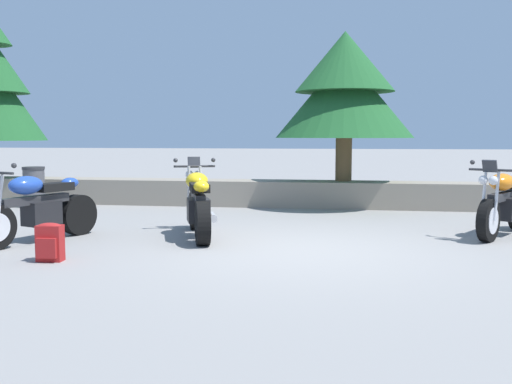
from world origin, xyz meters
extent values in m
plane|color=gray|center=(0.00, 0.00, 0.00)|extent=(120.00, 120.00, 0.00)
cube|color=gray|center=(0.00, 4.80, 0.28)|extent=(36.00, 0.80, 0.55)
cylinder|color=black|center=(-3.45, 0.67, 0.31)|extent=(0.40, 0.64, 0.62)
cube|color=black|center=(-3.71, 0.05, 0.41)|extent=(0.48, 0.57, 0.34)
cube|color=#2D2D30|center=(-3.74, -0.04, 0.61)|extent=(0.54, 1.07, 0.12)
ellipsoid|color=#2347A8|center=(-3.80, -0.18, 0.83)|extent=(0.51, 0.61, 0.26)
cube|color=black|center=(-3.62, 0.27, 0.77)|extent=(0.45, 0.62, 0.12)
ellipsoid|color=#2347A8|center=(-3.51, 0.54, 0.81)|extent=(0.31, 0.34, 0.16)
cylinder|color=silver|center=(-3.69, 0.51, 0.36)|extent=(0.25, 0.39, 0.11)
cylinder|color=silver|center=(-3.90, -0.66, 0.67)|extent=(0.10, 0.17, 0.73)
sphere|color=#2D2D30|center=(-3.67, -0.66, 1.13)|extent=(0.07, 0.07, 0.07)
cylinder|color=black|center=(-1.82, 1.47, 0.31)|extent=(0.34, 0.63, 0.62)
cylinder|color=black|center=(-1.35, 0.11, 0.31)|extent=(0.38, 0.64, 0.62)
cylinder|color=silver|center=(-1.82, 1.47, 0.31)|extent=(0.28, 0.42, 0.38)
cube|color=black|center=(-1.57, 0.74, 0.41)|extent=(0.46, 0.56, 0.34)
cube|color=#2D2D30|center=(-1.60, 0.84, 0.61)|extent=(0.50, 1.08, 0.12)
ellipsoid|color=yellow|center=(-1.65, 0.98, 0.83)|extent=(0.49, 0.60, 0.26)
cube|color=black|center=(-1.49, 0.52, 0.77)|extent=(0.43, 0.61, 0.12)
ellipsoid|color=yellow|center=(-1.39, 0.24, 0.81)|extent=(0.30, 0.34, 0.16)
cylinder|color=#2D2D30|center=(-1.80, 1.39, 1.03)|extent=(0.63, 0.25, 0.04)
sphere|color=silver|center=(-1.91, 1.50, 0.89)|extent=(0.13, 0.13, 0.13)
sphere|color=silver|center=(-1.78, 1.55, 0.89)|extent=(0.13, 0.13, 0.13)
cube|color=#26282D|center=(-1.83, 1.49, 1.09)|extent=(0.22, 0.16, 0.18)
cylinder|color=silver|center=(-1.28, 0.39, 0.36)|extent=(0.23, 0.39, 0.11)
cylinder|color=silver|center=(-1.90, 1.40, 0.67)|extent=(0.10, 0.17, 0.73)
cylinder|color=silver|center=(-1.73, 1.46, 0.67)|extent=(0.10, 0.17, 0.73)
sphere|color=#2D2D30|center=(-2.07, 1.25, 1.13)|extent=(0.07, 0.07, 0.07)
sphere|color=#2D2D30|center=(-1.50, 1.45, 1.13)|extent=(0.07, 0.07, 0.07)
cylinder|color=black|center=(2.63, 1.01, 0.31)|extent=(0.44, 0.60, 0.62)
cylinder|color=silver|center=(2.63, 1.01, 0.31)|extent=(0.34, 0.41, 0.38)
cube|color=black|center=(3.03, 1.67, 0.41)|extent=(0.52, 0.58, 0.34)
cube|color=#2D2D30|center=(2.98, 1.58, 0.61)|extent=(0.69, 1.01, 0.12)
ellipsoid|color=orange|center=(2.90, 1.45, 0.83)|extent=(0.56, 0.62, 0.26)
cube|color=black|center=(3.15, 1.86, 0.77)|extent=(0.51, 0.61, 0.12)
cylinder|color=#2D2D30|center=(2.67, 1.08, 1.03)|extent=(0.58, 0.38, 0.04)
sphere|color=silver|center=(2.66, 0.92, 0.89)|extent=(0.13, 0.13, 0.13)
sphere|color=silver|center=(2.54, 1.00, 0.89)|extent=(0.13, 0.13, 0.13)
cube|color=#26282D|center=(2.62, 0.99, 1.09)|extent=(0.22, 0.19, 0.18)
cylinder|color=silver|center=(3.12, 2.12, 0.36)|extent=(0.29, 0.38, 0.11)
cylinder|color=silver|center=(2.73, 1.00, 0.67)|extent=(0.12, 0.16, 0.73)
cylinder|color=silver|center=(2.57, 1.09, 0.67)|extent=(0.12, 0.16, 0.73)
sphere|color=#2D2D30|center=(2.44, 1.27, 1.13)|extent=(0.07, 0.07, 0.07)
cube|color=#A31E1E|center=(-2.92, -1.18, 0.22)|extent=(0.31, 0.20, 0.44)
cube|color=#A31E1E|center=(-2.91, -1.29, 0.18)|extent=(0.24, 0.07, 0.24)
ellipsoid|color=#A31E1E|center=(-2.92, -1.18, 0.43)|extent=(0.30, 0.19, 0.08)
cube|color=#591010|center=(-2.85, -1.07, 0.24)|extent=(0.05, 0.03, 0.37)
cube|color=#591010|center=(-3.01, -1.08, 0.24)|extent=(0.05, 0.03, 0.37)
cylinder|color=brown|center=(0.53, 4.98, 1.16)|extent=(0.35, 0.35, 1.23)
cone|color=#1E5628|center=(0.53, 4.98, 2.35)|extent=(2.92, 2.92, 1.76)
cone|color=#1E5628|center=(0.53, 4.98, 3.07)|extent=(2.10, 2.10, 1.27)
cylinder|color=#4C4C51|center=(-5.96, 3.81, 0.40)|extent=(0.44, 0.44, 0.80)
cylinder|color=#2D2D30|center=(-5.96, 3.81, 0.83)|extent=(0.46, 0.46, 0.06)
camera|label=1|loc=(0.64, -7.74, 1.52)|focal=41.30mm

